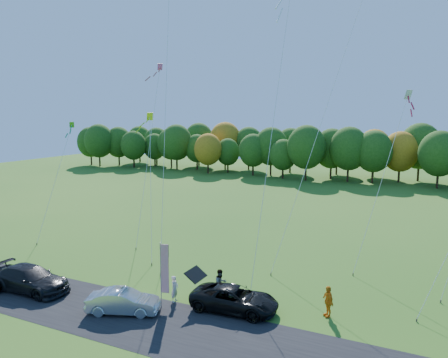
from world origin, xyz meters
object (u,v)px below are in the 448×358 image
at_px(silver_sedan, 123,302).
at_px(person_east, 328,301).
at_px(black_suv, 234,299).
at_px(feather_flag, 164,268).

relative_size(silver_sedan, person_east, 2.31).
xyz_separation_m(black_suv, person_east, (5.30, 1.70, 0.19)).
bearing_deg(feather_flag, black_suv, 19.25).
xyz_separation_m(person_east, feather_flag, (-9.42, -3.14, 1.59)).
bearing_deg(feather_flag, silver_sedan, -135.17).
bearing_deg(person_east, black_suv, -112.92).
distance_m(person_east, feather_flag, 10.06).
xyz_separation_m(silver_sedan, person_east, (11.21, 4.92, 0.22)).
height_order(silver_sedan, person_east, person_east).
relative_size(black_suv, silver_sedan, 1.24).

